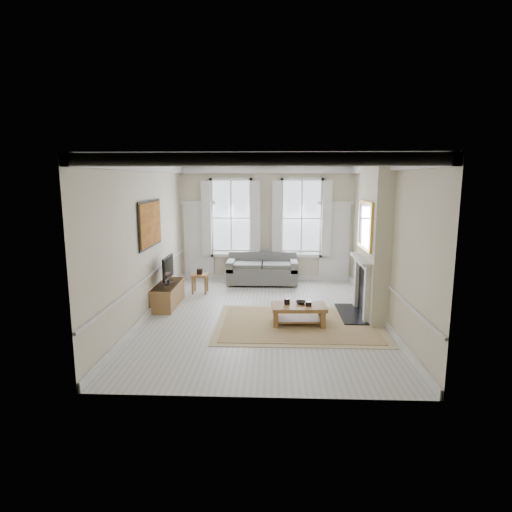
{
  "coord_description": "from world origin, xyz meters",
  "views": [
    {
      "loc": [
        0.21,
        -9.2,
        3.05
      ],
      "look_at": [
        -0.19,
        0.75,
        1.25
      ],
      "focal_mm": 30.0,
      "sensor_mm": 36.0,
      "label": 1
    }
  ],
  "objects_px": {
    "side_table": "(200,278)",
    "tv_stand": "(168,295)",
    "coffee_table": "(299,309)",
    "sofa": "(262,271)"
  },
  "relations": [
    {
      "from": "coffee_table",
      "to": "side_table",
      "type": "bearing_deg",
      "value": 133.03
    },
    {
      "from": "side_table",
      "to": "tv_stand",
      "type": "bearing_deg",
      "value": -115.62
    },
    {
      "from": "sofa",
      "to": "side_table",
      "type": "relative_size",
      "value": 3.93
    },
    {
      "from": "sofa",
      "to": "side_table",
      "type": "height_order",
      "value": "sofa"
    },
    {
      "from": "tv_stand",
      "to": "coffee_table",
      "type": "bearing_deg",
      "value": -22.14
    },
    {
      "from": "sofa",
      "to": "side_table",
      "type": "xyz_separation_m",
      "value": [
        -1.66,
        -1.12,
        0.04
      ]
    },
    {
      "from": "coffee_table",
      "to": "tv_stand",
      "type": "bearing_deg",
      "value": 155.21
    },
    {
      "from": "side_table",
      "to": "tv_stand",
      "type": "distance_m",
      "value": 1.34
    },
    {
      "from": "sofa",
      "to": "tv_stand",
      "type": "distance_m",
      "value": 3.23
    },
    {
      "from": "sofa",
      "to": "tv_stand",
      "type": "xyz_separation_m",
      "value": [
        -2.24,
        -2.33,
        -0.1
      ]
    }
  ]
}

